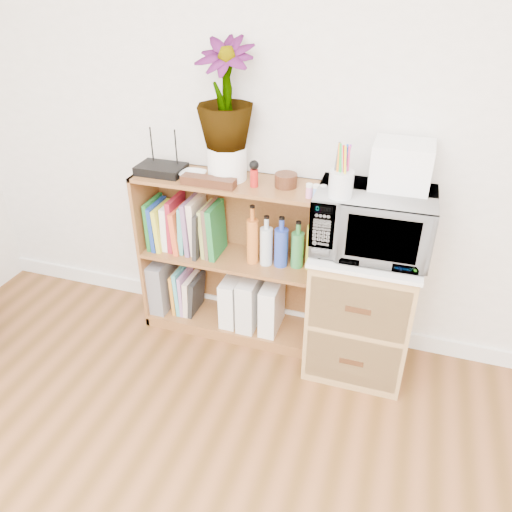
% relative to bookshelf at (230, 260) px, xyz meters
% --- Properties ---
extents(skirting_board, '(4.00, 0.02, 0.10)m').
position_rel_bookshelf_xyz_m(skirting_board, '(0.35, 0.14, -0.42)').
color(skirting_board, white).
rests_on(skirting_board, ground).
extents(bookshelf, '(1.00, 0.30, 0.95)m').
position_rel_bookshelf_xyz_m(bookshelf, '(0.00, 0.00, 0.00)').
color(bookshelf, brown).
rests_on(bookshelf, ground).
extents(wicker_unit, '(0.50, 0.45, 0.70)m').
position_rel_bookshelf_xyz_m(wicker_unit, '(0.75, -0.08, -0.12)').
color(wicker_unit, '#9E7542').
rests_on(wicker_unit, ground).
extents(microwave, '(0.54, 0.37, 0.30)m').
position_rel_bookshelf_xyz_m(microwave, '(0.75, -0.08, 0.39)').
color(microwave, white).
rests_on(microwave, wicker_unit).
extents(pen_cup, '(0.11, 0.11, 0.12)m').
position_rel_bookshelf_xyz_m(pen_cup, '(0.60, -0.18, 0.60)').
color(pen_cup, silver).
rests_on(pen_cup, microwave).
extents(small_appliance, '(0.26, 0.22, 0.21)m').
position_rel_bookshelf_xyz_m(small_appliance, '(0.84, 0.01, 0.65)').
color(small_appliance, white).
rests_on(small_appliance, microwave).
extents(router, '(0.25, 0.17, 0.04)m').
position_rel_bookshelf_xyz_m(router, '(-0.36, -0.02, 0.50)').
color(router, black).
rests_on(router, bookshelf).
extents(white_bowl, '(0.13, 0.13, 0.03)m').
position_rel_bookshelf_xyz_m(white_bowl, '(-0.18, -0.03, 0.49)').
color(white_bowl, silver).
rests_on(white_bowl, bookshelf).
extents(plant_pot, '(0.20, 0.20, 0.17)m').
position_rel_bookshelf_xyz_m(plant_pot, '(-0.01, 0.02, 0.56)').
color(plant_pot, white).
rests_on(plant_pot, bookshelf).
extents(potted_plant, '(0.28, 0.28, 0.50)m').
position_rel_bookshelf_xyz_m(potted_plant, '(-0.01, 0.02, 0.90)').
color(potted_plant, '#38692A').
rests_on(potted_plant, plant_pot).
extents(trinket_box, '(0.28, 0.07, 0.04)m').
position_rel_bookshelf_xyz_m(trinket_box, '(-0.06, -0.10, 0.50)').
color(trinket_box, '#351B0E').
rests_on(trinket_box, bookshelf).
extents(kokeshi_doll, '(0.04, 0.04, 0.09)m').
position_rel_bookshelf_xyz_m(kokeshi_doll, '(0.16, -0.04, 0.52)').
color(kokeshi_doll, '#B31916').
rests_on(kokeshi_doll, bookshelf).
extents(wooden_bowl, '(0.11, 0.11, 0.07)m').
position_rel_bookshelf_xyz_m(wooden_bowl, '(0.30, 0.01, 0.51)').
color(wooden_bowl, '#381D0F').
rests_on(wooden_bowl, bookshelf).
extents(paint_jars, '(0.11, 0.04, 0.06)m').
position_rel_bookshelf_xyz_m(paint_jars, '(0.48, -0.09, 0.50)').
color(paint_jars, '#D0737C').
rests_on(paint_jars, bookshelf).
extents(file_box, '(0.10, 0.26, 0.32)m').
position_rel_bookshelf_xyz_m(file_box, '(-0.44, 0.00, -0.24)').
color(file_box, slate).
rests_on(file_box, bookshelf).
extents(magazine_holder_left, '(0.09, 0.23, 0.29)m').
position_rel_bookshelf_xyz_m(magazine_holder_left, '(0.01, -0.01, -0.26)').
color(magazine_holder_left, white).
rests_on(magazine_holder_left, bookshelf).
extents(magazine_holder_mid, '(0.10, 0.25, 0.31)m').
position_rel_bookshelf_xyz_m(magazine_holder_mid, '(0.12, -0.01, -0.25)').
color(magazine_holder_mid, silver).
rests_on(magazine_holder_mid, bookshelf).
extents(magazine_holder_right, '(0.09, 0.24, 0.30)m').
position_rel_bookshelf_xyz_m(magazine_holder_right, '(0.25, -0.01, -0.26)').
color(magazine_holder_right, white).
rests_on(magazine_holder_right, bookshelf).
extents(cookbooks, '(0.41, 0.20, 0.31)m').
position_rel_bookshelf_xyz_m(cookbooks, '(-0.26, -0.00, 0.17)').
color(cookbooks, '#1C6A27').
rests_on(cookbooks, bookshelf).
extents(liquor_bottles, '(0.46, 0.07, 0.32)m').
position_rel_bookshelf_xyz_m(liquor_bottles, '(0.34, 0.00, 0.17)').
color(liquor_bottles, orange).
rests_on(liquor_bottles, bookshelf).
extents(lower_books, '(0.16, 0.19, 0.29)m').
position_rel_bookshelf_xyz_m(lower_books, '(-0.28, 0.00, -0.28)').
color(lower_books, orange).
rests_on(lower_books, bookshelf).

